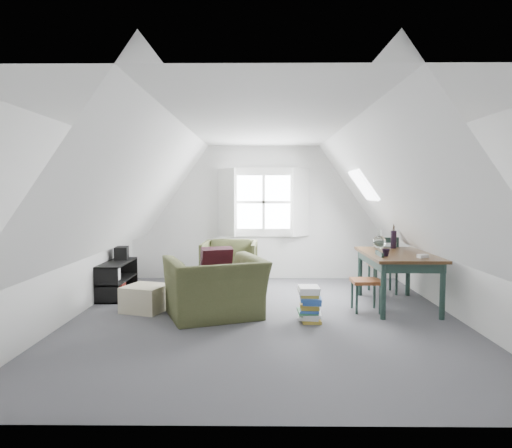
{
  "coord_description": "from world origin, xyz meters",
  "views": [
    {
      "loc": [
        -0.06,
        -5.85,
        1.65
      ],
      "look_at": [
        -0.12,
        0.6,
        1.19
      ],
      "focal_mm": 32.0,
      "sensor_mm": 36.0,
      "label": 1
    }
  ],
  "objects_px": {
    "magazine_stack": "(310,304)",
    "ottoman": "(146,298)",
    "dining_table": "(397,260)",
    "dining_chair_near": "(369,280)",
    "armchair_far": "(230,290)",
    "armchair_near": "(215,317)",
    "media_shelf": "(117,281)",
    "dining_chair_far": "(383,263)"
  },
  "relations": [
    {
      "from": "magazine_stack",
      "to": "ottoman",
      "type": "bearing_deg",
      "value": 167.42
    },
    {
      "from": "dining_table",
      "to": "dining_chair_near",
      "type": "distance_m",
      "value": 0.6
    },
    {
      "from": "armchair_far",
      "to": "dining_chair_near",
      "type": "height_order",
      "value": "dining_chair_near"
    },
    {
      "from": "magazine_stack",
      "to": "armchair_near",
      "type": "bearing_deg",
      "value": 171.32
    },
    {
      "from": "media_shelf",
      "to": "magazine_stack",
      "type": "bearing_deg",
      "value": -22.21
    },
    {
      "from": "armchair_near",
      "to": "dining_chair_near",
      "type": "height_order",
      "value": "dining_chair_near"
    },
    {
      "from": "media_shelf",
      "to": "magazine_stack",
      "type": "distance_m",
      "value": 3.19
    },
    {
      "from": "dining_table",
      "to": "dining_chair_near",
      "type": "xyz_separation_m",
      "value": [
        -0.47,
        -0.28,
        -0.24
      ]
    },
    {
      "from": "dining_table",
      "to": "dining_chair_near",
      "type": "bearing_deg",
      "value": -148.58
    },
    {
      "from": "dining_table",
      "to": "media_shelf",
      "type": "height_order",
      "value": "dining_table"
    },
    {
      "from": "media_shelf",
      "to": "magazine_stack",
      "type": "xyz_separation_m",
      "value": [
        2.89,
        -1.35,
        -0.02
      ]
    },
    {
      "from": "dining_chair_near",
      "to": "media_shelf",
      "type": "bearing_deg",
      "value": -99.57
    },
    {
      "from": "armchair_near",
      "to": "dining_chair_far",
      "type": "height_order",
      "value": "dining_chair_far"
    },
    {
      "from": "ottoman",
      "to": "magazine_stack",
      "type": "distance_m",
      "value": 2.27
    },
    {
      "from": "armchair_near",
      "to": "ottoman",
      "type": "bearing_deg",
      "value": -38.42
    },
    {
      "from": "armchair_near",
      "to": "media_shelf",
      "type": "xyz_separation_m",
      "value": [
        -1.67,
        1.16,
        0.25
      ]
    },
    {
      "from": "media_shelf",
      "to": "magazine_stack",
      "type": "height_order",
      "value": "media_shelf"
    },
    {
      "from": "armchair_near",
      "to": "ottoman",
      "type": "xyz_separation_m",
      "value": [
        -1.0,
        0.31,
        0.18
      ]
    },
    {
      "from": "dining_table",
      "to": "magazine_stack",
      "type": "xyz_separation_m",
      "value": [
        -1.33,
        -0.79,
        -0.45
      ]
    },
    {
      "from": "dining_chair_far",
      "to": "magazine_stack",
      "type": "relative_size",
      "value": 2.1
    },
    {
      "from": "dining_chair_near",
      "to": "armchair_far",
      "type": "bearing_deg",
      "value": -121.12
    },
    {
      "from": "dining_table",
      "to": "media_shelf",
      "type": "bearing_deg",
      "value": 173.62
    },
    {
      "from": "ottoman",
      "to": "armchair_far",
      "type": "bearing_deg",
      "value": 52.08
    },
    {
      "from": "magazine_stack",
      "to": "media_shelf",
      "type": "bearing_deg",
      "value": 155.0
    },
    {
      "from": "media_shelf",
      "to": "dining_chair_near",
      "type": "bearing_deg",
      "value": -9.77
    },
    {
      "from": "armchair_far",
      "to": "dining_table",
      "type": "height_order",
      "value": "dining_table"
    },
    {
      "from": "ottoman",
      "to": "media_shelf",
      "type": "distance_m",
      "value": 1.09
    },
    {
      "from": "ottoman",
      "to": "media_shelf",
      "type": "bearing_deg",
      "value": 128.27
    },
    {
      "from": "dining_chair_near",
      "to": "magazine_stack",
      "type": "xyz_separation_m",
      "value": [
        -0.86,
        -0.51,
        -0.21
      ]
    },
    {
      "from": "armchair_far",
      "to": "magazine_stack",
      "type": "distance_m",
      "value": 2.2
    },
    {
      "from": "ottoman",
      "to": "dining_table",
      "type": "bearing_deg",
      "value": 4.74
    },
    {
      "from": "armchair_near",
      "to": "magazine_stack",
      "type": "distance_m",
      "value": 1.26
    },
    {
      "from": "armchair_far",
      "to": "dining_chair_near",
      "type": "bearing_deg",
      "value": -31.51
    },
    {
      "from": "armchair_far",
      "to": "ottoman",
      "type": "xyz_separation_m",
      "value": [
        -1.07,
        -1.38,
        0.18
      ]
    },
    {
      "from": "dining_chair_far",
      "to": "media_shelf",
      "type": "relative_size",
      "value": 0.87
    },
    {
      "from": "dining_chair_far",
      "to": "armchair_near",
      "type": "bearing_deg",
      "value": 23.45
    },
    {
      "from": "dining_chair_far",
      "to": "dining_table",
      "type": "bearing_deg",
      "value": 82.02
    },
    {
      "from": "dining_chair_near",
      "to": "magazine_stack",
      "type": "relative_size",
      "value": 1.87
    },
    {
      "from": "ottoman",
      "to": "dining_chair_near",
      "type": "xyz_separation_m",
      "value": [
        3.08,
        0.02,
        0.26
      ]
    },
    {
      "from": "dining_chair_near",
      "to": "dining_chair_far",
      "type": "bearing_deg",
      "value": 158.81
    },
    {
      "from": "armchair_near",
      "to": "dining_chair_near",
      "type": "xyz_separation_m",
      "value": [
        2.08,
        0.33,
        0.43
      ]
    },
    {
      "from": "media_shelf",
      "to": "dining_table",
      "type": "bearing_deg",
      "value": -4.74
    }
  ]
}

